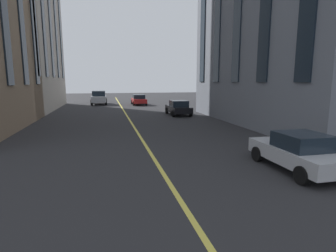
{
  "coord_description": "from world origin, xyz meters",
  "views": [
    {
      "loc": [
        5.41,
        1.89,
        3.24
      ],
      "look_at": [
        16.07,
        -0.58,
        1.4
      ],
      "focal_mm": 28.63,
      "sensor_mm": 36.0,
      "label": 1
    }
  ],
  "objects_px": {
    "car_black_trailing": "(178,108)",
    "car_silver_oncoming": "(299,152)",
    "car_silver_far": "(99,97)",
    "car_red_mid": "(139,100)"
  },
  "relations": [
    {
      "from": "car_silver_far",
      "to": "car_black_trailing",
      "type": "bearing_deg",
      "value": -151.21
    },
    {
      "from": "car_black_trailing",
      "to": "car_silver_oncoming",
      "type": "xyz_separation_m",
      "value": [
        -16.67,
        0.0,
        0.0
      ]
    },
    {
      "from": "car_red_mid",
      "to": "car_silver_oncoming",
      "type": "distance_m",
      "value": 28.75
    },
    {
      "from": "car_silver_far",
      "to": "car_silver_oncoming",
      "type": "height_order",
      "value": "car_silver_far"
    },
    {
      "from": "car_black_trailing",
      "to": "car_silver_far",
      "type": "bearing_deg",
      "value": 28.79
    },
    {
      "from": "car_black_trailing",
      "to": "car_silver_oncoming",
      "type": "bearing_deg",
      "value": 180.0
    },
    {
      "from": "car_red_mid",
      "to": "car_silver_oncoming",
      "type": "bearing_deg",
      "value": -175.26
    },
    {
      "from": "car_silver_oncoming",
      "to": "car_black_trailing",
      "type": "bearing_deg",
      "value": 0.0
    },
    {
      "from": "car_silver_far",
      "to": "car_silver_oncoming",
      "type": "relative_size",
      "value": 1.21
    },
    {
      "from": "car_silver_oncoming",
      "to": "car_red_mid",
      "type": "bearing_deg",
      "value": 4.74
    }
  ]
}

